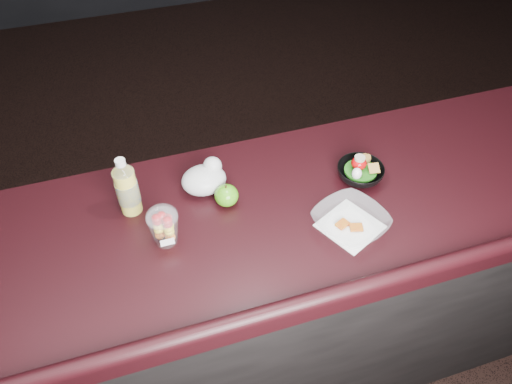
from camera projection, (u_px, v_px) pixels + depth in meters
room_shell at (338, 0)px, 0.78m from camera, size 8.00×8.00×8.00m
counter at (266, 300)px, 1.93m from camera, size 4.06×0.71×1.02m
lemonade_bottle at (127, 190)px, 1.51m from camera, size 0.07×0.07×0.21m
fruit_cup at (164, 226)px, 1.43m from camera, size 0.09×0.09×0.13m
green_apple at (226, 195)px, 1.56m from camera, size 0.08×0.08×0.08m
plastic_bag at (205, 178)px, 1.60m from camera, size 0.15×0.12×0.11m
snack_bowl at (360, 172)px, 1.65m from camera, size 0.18×0.18×0.08m
takeout_bowl at (350, 222)px, 1.50m from camera, size 0.27×0.27×0.05m
paper_napkin at (350, 226)px, 1.52m from camera, size 0.21×0.21×0.00m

